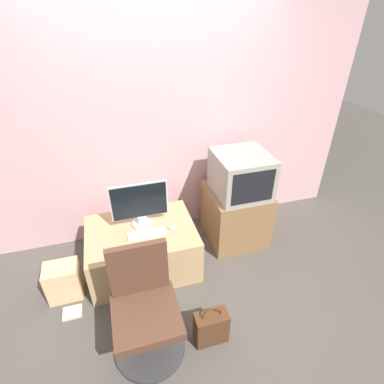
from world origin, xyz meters
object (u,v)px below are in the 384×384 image
crt_tv (241,174)px  cardboard_box_lower (64,281)px  office_chair (145,312)px  main_monitor (140,205)px  mouse (171,227)px  handbag (211,327)px  keyboard (147,234)px  book (73,312)px

crt_tv → cardboard_box_lower: (-1.83, -0.30, -0.66)m
crt_tv → office_chair: (-1.18, -0.98, -0.46)m
cardboard_box_lower → main_monitor: bearing=17.7°
mouse → crt_tv: crt_tv is taller
main_monitor → office_chair: 0.99m
handbag → main_monitor: bearing=109.1°
keyboard → crt_tv: bearing=12.5°
crt_tv → book: 2.03m
main_monitor → handbag: 1.24m
book → mouse: bearing=18.1°
office_chair → book: (-0.61, 0.45, -0.37)m
mouse → office_chair: office_chair is taller
keyboard → office_chair: size_ratio=0.39×
mouse → office_chair: bearing=-116.5°
main_monitor → handbag: size_ratio=1.38×
handbag → book: (-1.09, 0.57, -0.14)m
office_chair → handbag: 0.55m
keyboard → crt_tv: size_ratio=0.63×
office_chair → main_monitor: bearing=82.5°
office_chair → handbag: size_ratio=2.31×
main_monitor → handbag: bearing=-70.9°
crt_tv → book: size_ratio=3.42×
office_chair → cardboard_box_lower: (-0.66, 0.68, -0.20)m
crt_tv → handbag: crt_tv is taller
handbag → book: handbag is taller
book → handbag: bearing=-27.4°
mouse → cardboard_box_lower: size_ratio=0.18×
main_monitor → book: main_monitor is taller
mouse → cardboard_box_lower: mouse is taller
keyboard → cardboard_box_lower: bearing=-174.9°
main_monitor → office_chair: main_monitor is taller
book → office_chair: bearing=-36.5°
mouse → keyboard: bearing=-175.2°
mouse → handbag: bearing=-83.5°
handbag → book: 1.24m
crt_tv → office_chair: bearing=-140.2°
cardboard_box_lower → book: 0.29m
crt_tv → cardboard_box_lower: size_ratio=1.57×
main_monitor → mouse: main_monitor is taller
mouse → office_chair: 0.87m
keyboard → office_chair: (-0.14, -0.75, -0.11)m
mouse → crt_tv: 0.89m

